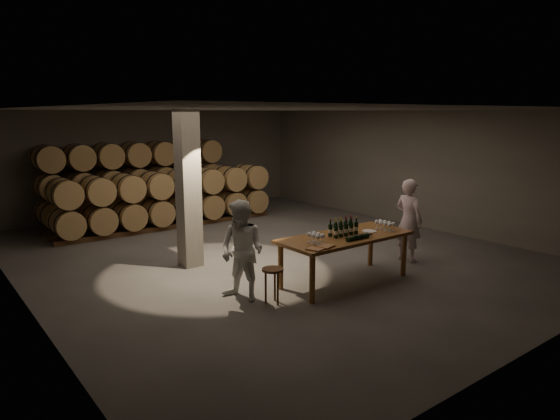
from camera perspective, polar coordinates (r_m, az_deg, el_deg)
room at (r=10.29m, az=-10.44°, el=2.31°), size 12.00×12.00×12.00m
tasting_table at (r=9.33m, az=7.46°, el=-3.52°), size 2.60×1.10×0.90m
barrel_stack_back at (r=15.21m, az=-16.21°, el=3.30°), size 5.48×0.95×2.31m
barrel_stack_front at (r=14.14m, az=-12.58°, el=1.39°), size 6.26×0.95×1.57m
bottle_cluster at (r=9.30m, az=7.25°, el=-2.17°), size 0.60×0.23×0.33m
lying_bottles at (r=9.04m, az=8.91°, el=-3.09°), size 0.63×0.08×0.08m
glass_cluster_left at (r=8.69m, az=4.11°, el=-2.93°), size 0.20×0.31×0.18m
glass_cluster_right at (r=9.87m, az=11.92°, el=-1.49°), size 0.20×0.42×0.18m
plate at (r=9.68m, az=10.17°, el=-2.40°), size 0.28×0.28×0.02m
notebook_near at (r=8.46m, az=5.23°, el=-4.17°), size 0.31×0.28×0.03m
notebook_corner at (r=8.30m, az=4.04°, el=-4.47°), size 0.26×0.30×0.02m
pen at (r=8.50m, az=6.14°, el=-4.18°), size 0.14×0.02×0.01m
stool at (r=8.32m, az=-0.84°, el=-7.41°), size 0.36×0.36×0.60m
person_man at (r=10.93m, az=14.48°, el=-1.14°), size 0.44×0.66×1.78m
person_woman at (r=8.40m, az=-4.34°, el=-4.68°), size 0.89×1.00×1.71m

